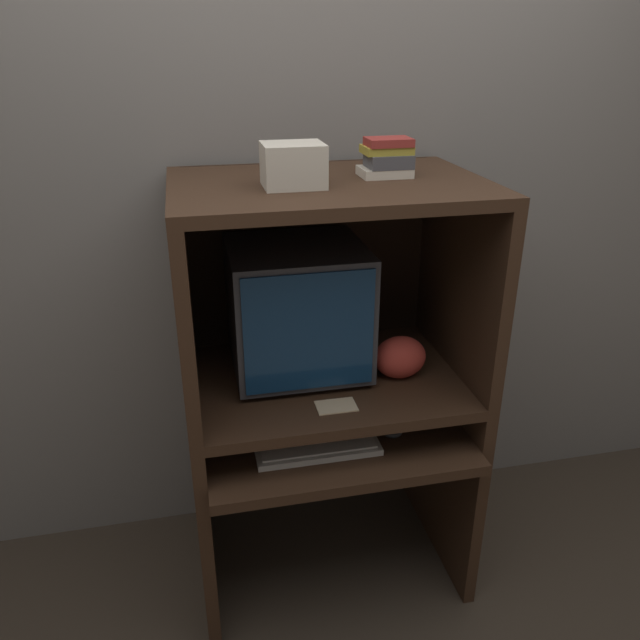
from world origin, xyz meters
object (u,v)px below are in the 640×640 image
Objects in this scene: book_stack at (387,158)px; storage_box at (293,165)px; crt_monitor at (297,308)px; keyboard at (317,446)px; mouse at (393,433)px; snack_bag at (400,357)px.

storage_box is at bearing -164.95° from book_stack.
keyboard is at bearing -87.68° from crt_monitor.
crt_monitor is at bearing 137.58° from mouse.
crt_monitor is 0.45m from keyboard.
snack_bag is 0.72m from storage_box.
book_stack is at bearing 88.69° from mouse.
snack_bag is 1.02× the size of storage_box.
book_stack is at bearing -9.33° from crt_monitor.
storage_box reaches higher than snack_bag.
crt_monitor reaches higher than snack_bag.
book_stack reaches higher than mouse.
book_stack is (0.27, -0.04, 0.48)m from crt_monitor.
mouse is at bearing -113.88° from snack_bag.
snack_bag is at bearing -59.48° from book_stack.
crt_monitor is 2.56× the size of storage_box.
keyboard is 0.26m from mouse.
mouse is at bearing -22.01° from storage_box.
book_stack is at bearing 120.52° from snack_bag.
crt_monitor is at bearing 170.67° from book_stack.
crt_monitor is 0.37m from snack_bag.
book_stack is (0.00, 0.20, 0.84)m from mouse.
mouse is at bearing -91.31° from book_stack.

